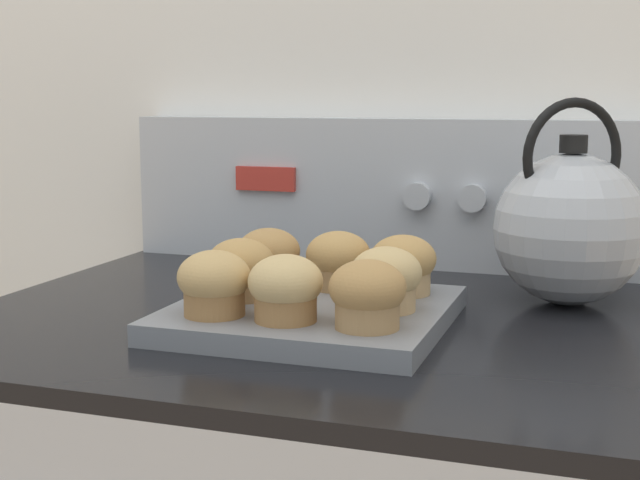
{
  "coord_description": "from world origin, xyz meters",
  "views": [
    {
      "loc": [
        0.31,
        -0.56,
        1.14
      ],
      "look_at": [
        0.03,
        0.27,
        1.0
      ],
      "focal_mm": 50.0,
      "sensor_mm": 36.0,
      "label": 1
    }
  ],
  "objects_px": {
    "muffin_pan": "(312,314)",
    "muffin_r1_c0": "(241,269)",
    "muffin_r0_c1": "(286,288)",
    "muffin_r2_c2": "(403,265)",
    "muffin_r2_c0": "(269,257)",
    "muffin_r1_c2": "(386,279)",
    "muffin_r2_c1": "(338,260)",
    "muffin_r0_c2": "(367,295)",
    "muffin_r0_c0": "(214,283)",
    "tea_kettle": "(571,226)"
  },
  "relations": [
    {
      "from": "muffin_r2_c0",
      "to": "tea_kettle",
      "type": "height_order",
      "value": "tea_kettle"
    },
    {
      "from": "muffin_r1_c0",
      "to": "muffin_r2_c0",
      "type": "relative_size",
      "value": 1.0
    },
    {
      "from": "muffin_r0_c1",
      "to": "muffin_r2_c1",
      "type": "xyz_separation_m",
      "value": [
        0.0,
        0.15,
        0.0
      ]
    },
    {
      "from": "muffin_r2_c1",
      "to": "tea_kettle",
      "type": "bearing_deg",
      "value": 23.41
    },
    {
      "from": "muffin_r0_c2",
      "to": "muffin_r1_c0",
      "type": "bearing_deg",
      "value": 154.82
    },
    {
      "from": "muffin_r0_c1",
      "to": "muffin_r1_c2",
      "type": "distance_m",
      "value": 0.11
    },
    {
      "from": "muffin_r0_c2",
      "to": "muffin_r1_c0",
      "type": "height_order",
      "value": "same"
    },
    {
      "from": "muffin_r1_c2",
      "to": "muffin_r2_c0",
      "type": "xyz_separation_m",
      "value": [
        -0.16,
        0.08,
        0.0
      ]
    },
    {
      "from": "muffin_r0_c2",
      "to": "muffin_r2_c0",
      "type": "distance_m",
      "value": 0.22
    },
    {
      "from": "muffin_r0_c1",
      "to": "muffin_r2_c0",
      "type": "relative_size",
      "value": 1.0
    },
    {
      "from": "muffin_r1_c0",
      "to": "muffin_r2_c0",
      "type": "xyz_separation_m",
      "value": [
        0.0,
        0.08,
        0.0
      ]
    },
    {
      "from": "muffin_r0_c1",
      "to": "tea_kettle",
      "type": "relative_size",
      "value": 0.31
    },
    {
      "from": "muffin_r1_c2",
      "to": "muffin_r0_c1",
      "type": "bearing_deg",
      "value": -137.63
    },
    {
      "from": "muffin_pan",
      "to": "muffin_r0_c1",
      "type": "relative_size",
      "value": 3.8
    },
    {
      "from": "muffin_pan",
      "to": "muffin_r2_c2",
      "type": "height_order",
      "value": "muffin_r2_c2"
    },
    {
      "from": "muffin_r1_c2",
      "to": "muffin_r2_c2",
      "type": "distance_m",
      "value": 0.08
    },
    {
      "from": "muffin_r0_c2",
      "to": "muffin_r1_c2",
      "type": "relative_size",
      "value": 1.0
    },
    {
      "from": "muffin_pan",
      "to": "tea_kettle",
      "type": "bearing_deg",
      "value": 37.0
    },
    {
      "from": "muffin_r2_c2",
      "to": "tea_kettle",
      "type": "bearing_deg",
      "value": 32.57
    },
    {
      "from": "muffin_r1_c2",
      "to": "muffin_r2_c2",
      "type": "bearing_deg",
      "value": 91.17
    },
    {
      "from": "muffin_r0_c0",
      "to": "muffin_r2_c2",
      "type": "relative_size",
      "value": 1.0
    },
    {
      "from": "muffin_pan",
      "to": "muffin_r1_c0",
      "type": "bearing_deg",
      "value": -179.59
    },
    {
      "from": "muffin_r0_c1",
      "to": "muffin_r2_c2",
      "type": "relative_size",
      "value": 1.0
    },
    {
      "from": "muffin_r0_c0",
      "to": "muffin_r1_c2",
      "type": "distance_m",
      "value": 0.17
    },
    {
      "from": "muffin_r0_c2",
      "to": "muffin_r2_c0",
      "type": "height_order",
      "value": "same"
    },
    {
      "from": "muffin_r2_c0",
      "to": "muffin_r0_c1",
      "type": "bearing_deg",
      "value": -62.62
    },
    {
      "from": "muffin_pan",
      "to": "muffin_r0_c0",
      "type": "relative_size",
      "value": 3.8
    },
    {
      "from": "muffin_r2_c1",
      "to": "muffin_r2_c0",
      "type": "bearing_deg",
      "value": -177.84
    },
    {
      "from": "muffin_r0_c0",
      "to": "muffin_r2_c0",
      "type": "xyz_separation_m",
      "value": [
        -0.0,
        0.15,
        0.0
      ]
    },
    {
      "from": "muffin_r1_c2",
      "to": "muffin_r0_c0",
      "type": "bearing_deg",
      "value": -154.36
    },
    {
      "from": "muffin_r2_c1",
      "to": "muffin_r2_c2",
      "type": "xyz_separation_m",
      "value": [
        0.07,
        -0.0,
        0.0
      ]
    },
    {
      "from": "muffin_pan",
      "to": "muffin_r2_c2",
      "type": "xyz_separation_m",
      "value": [
        0.08,
        0.08,
        0.04
      ]
    },
    {
      "from": "muffin_r0_c1",
      "to": "muffin_pan",
      "type": "bearing_deg",
      "value": 89.4
    },
    {
      "from": "muffin_pan",
      "to": "muffin_r0_c0",
      "type": "bearing_deg",
      "value": -134.5
    },
    {
      "from": "muffin_r0_c1",
      "to": "muffin_r2_c2",
      "type": "bearing_deg",
      "value": 62.94
    },
    {
      "from": "muffin_r0_c2",
      "to": "tea_kettle",
      "type": "height_order",
      "value": "tea_kettle"
    },
    {
      "from": "muffin_pan",
      "to": "muffin_r0_c2",
      "type": "height_order",
      "value": "muffin_r0_c2"
    },
    {
      "from": "muffin_r0_c0",
      "to": "muffin_r0_c1",
      "type": "height_order",
      "value": "same"
    },
    {
      "from": "muffin_r1_c2",
      "to": "muffin_r2_c1",
      "type": "distance_m",
      "value": 0.11
    },
    {
      "from": "muffin_r1_c0",
      "to": "muffin_r2_c1",
      "type": "height_order",
      "value": "same"
    },
    {
      "from": "muffin_r0_c0",
      "to": "tea_kettle",
      "type": "height_order",
      "value": "tea_kettle"
    },
    {
      "from": "muffin_r0_c1",
      "to": "muffin_r2_c2",
      "type": "xyz_separation_m",
      "value": [
        0.08,
        0.15,
        0.0
      ]
    },
    {
      "from": "muffin_r1_c0",
      "to": "muffin_r2_c2",
      "type": "height_order",
      "value": "same"
    },
    {
      "from": "muffin_r2_c2",
      "to": "tea_kettle",
      "type": "relative_size",
      "value": 0.31
    },
    {
      "from": "muffin_pan",
      "to": "muffin_r1_c0",
      "type": "distance_m",
      "value": 0.09
    },
    {
      "from": "muffin_r1_c2",
      "to": "muffin_r2_c1",
      "type": "relative_size",
      "value": 1.0
    },
    {
      "from": "muffin_r1_c0",
      "to": "tea_kettle",
      "type": "distance_m",
      "value": 0.37
    },
    {
      "from": "muffin_pan",
      "to": "muffin_r0_c2",
      "type": "bearing_deg",
      "value": -43.39
    },
    {
      "from": "muffin_pan",
      "to": "muffin_r0_c2",
      "type": "distance_m",
      "value": 0.12
    },
    {
      "from": "muffin_r2_c0",
      "to": "tea_kettle",
      "type": "bearing_deg",
      "value": 18.42
    }
  ]
}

